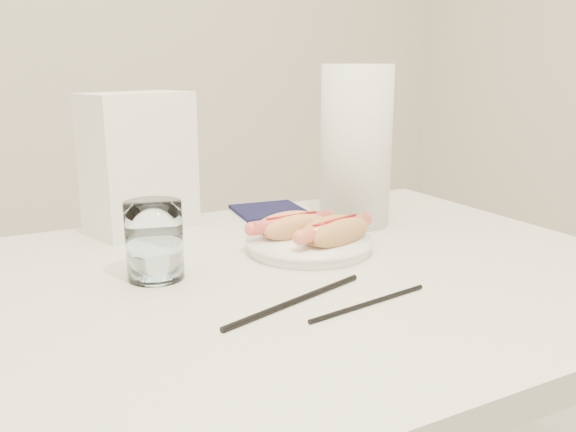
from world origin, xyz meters
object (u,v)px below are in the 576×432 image
water_glass (154,240)px  napkin_box (139,163)px  table (254,316)px  hotdog_left (292,226)px  paper_towel_roll (356,146)px  plate (309,246)px  hotdog_right (334,232)px

water_glass → napkin_box: napkin_box is taller
table → water_glass: size_ratio=10.61×
napkin_box → table: bearing=-96.3°
hotdog_left → paper_towel_roll: (0.18, 0.08, 0.11)m
plate → hotdog_left: bearing=116.3°
water_glass → table: bearing=-28.0°
table → paper_towel_roll: size_ratio=3.99×
hotdog_right → water_glass: 0.29m
napkin_box → paper_towel_roll: size_ratio=0.84×
plate → water_glass: 0.26m
hotdog_left → napkin_box: 0.31m
hotdog_left → water_glass: 0.25m
table → plate: (0.14, 0.07, 0.07)m
hotdog_left → plate: bearing=-67.6°
table → paper_towel_roll: (0.30, 0.19, 0.21)m
plate → paper_towel_roll: size_ratio=0.67×
hotdog_left → water_glass: water_glass is taller
table → napkin_box: bearing=102.6°
plate → water_glass: bearing=-178.2°
water_glass → paper_towel_roll: bearing=15.7°
water_glass → paper_towel_roll: size_ratio=0.38×
plate → hotdog_left: hotdog_left is taller
paper_towel_roll → water_glass: bearing=-164.3°
hotdog_right → paper_towel_roll: paper_towel_roll is taller
hotdog_left → paper_towel_roll: bearing=20.0°
hotdog_right → water_glass: water_glass is taller
table → paper_towel_roll: paper_towel_roll is taller
water_glass → napkin_box: bearing=79.2°
hotdog_left → paper_towel_roll: paper_towel_roll is taller
hotdog_right → water_glass: (-0.29, 0.03, 0.02)m
plate → hotdog_left: 0.05m
paper_towel_roll → hotdog_left: bearing=-156.1°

